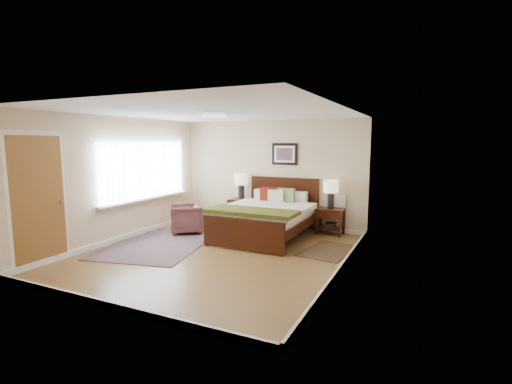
% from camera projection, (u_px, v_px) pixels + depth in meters
% --- Properties ---
extents(floor, '(5.00, 5.00, 0.00)m').
position_uv_depth(floor, '(216.00, 254.00, 6.68)').
color(floor, brown).
rests_on(floor, ground).
extents(back_wall, '(4.50, 0.04, 2.50)m').
position_uv_depth(back_wall, '(271.00, 174.00, 8.75)').
color(back_wall, beige).
rests_on(back_wall, ground).
extents(front_wall, '(4.50, 0.04, 2.50)m').
position_uv_depth(front_wall, '(102.00, 207.00, 4.27)').
color(front_wall, beige).
rests_on(front_wall, ground).
extents(left_wall, '(0.04, 5.00, 2.50)m').
position_uv_depth(left_wall, '(120.00, 179.00, 7.47)').
color(left_wall, beige).
rests_on(left_wall, ground).
extents(right_wall, '(0.04, 5.00, 2.50)m').
position_uv_depth(right_wall, '(344.00, 192.00, 5.56)').
color(right_wall, beige).
rests_on(right_wall, ground).
extents(ceiling, '(4.50, 5.00, 0.02)m').
position_uv_depth(ceiling, '(214.00, 112.00, 6.35)').
color(ceiling, white).
rests_on(ceiling, back_wall).
extents(window, '(0.11, 2.72, 1.32)m').
position_uv_depth(window, '(146.00, 171.00, 8.06)').
color(window, silver).
rests_on(window, left_wall).
extents(door, '(0.06, 1.00, 2.18)m').
position_uv_depth(door, '(39.00, 200.00, 5.92)').
color(door, silver).
rests_on(door, ground).
extents(ceil_fixture, '(0.44, 0.44, 0.08)m').
position_uv_depth(ceil_fixture, '(214.00, 114.00, 6.35)').
color(ceil_fixture, white).
rests_on(ceil_fixture, ceiling).
extents(bed, '(1.78, 2.16, 1.16)m').
position_uv_depth(bed, '(266.00, 212.00, 7.75)').
color(bed, '#351507').
rests_on(bed, ground).
extents(wall_art, '(0.62, 0.05, 0.50)m').
position_uv_depth(wall_art, '(285.00, 154.00, 8.51)').
color(wall_art, black).
rests_on(wall_art, back_wall).
extents(nightstand_left, '(0.54, 0.48, 0.64)m').
position_uv_depth(nightstand_left, '(241.00, 204.00, 8.91)').
color(nightstand_left, '#351507').
rests_on(nightstand_left, ground).
extents(nightstand_right, '(0.57, 0.43, 0.57)m').
position_uv_depth(nightstand_right, '(330.00, 218.00, 8.02)').
color(nightstand_right, '#351507').
rests_on(nightstand_right, ground).
extents(lamp_left, '(0.32, 0.32, 0.61)m').
position_uv_depth(lamp_left, '(241.00, 181.00, 8.86)').
color(lamp_left, black).
rests_on(lamp_left, nightstand_left).
extents(lamp_right, '(0.32, 0.32, 0.61)m').
position_uv_depth(lamp_right, '(331.00, 189.00, 7.95)').
color(lamp_right, black).
rests_on(lamp_right, nightstand_right).
extents(armchair, '(0.97, 0.96, 0.64)m').
position_uv_depth(armchair, '(187.00, 219.00, 8.17)').
color(armchair, brown).
rests_on(armchair, ground).
extents(rug_persian, '(2.23, 2.76, 0.01)m').
position_uv_depth(rug_persian, '(158.00, 244.00, 7.28)').
color(rug_persian, '#0B193A').
rests_on(rug_persian, ground).
extents(rug_navy, '(1.00, 1.34, 0.01)m').
position_uv_depth(rug_navy, '(329.00, 251.00, 6.84)').
color(rug_navy, black).
rests_on(rug_navy, ground).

